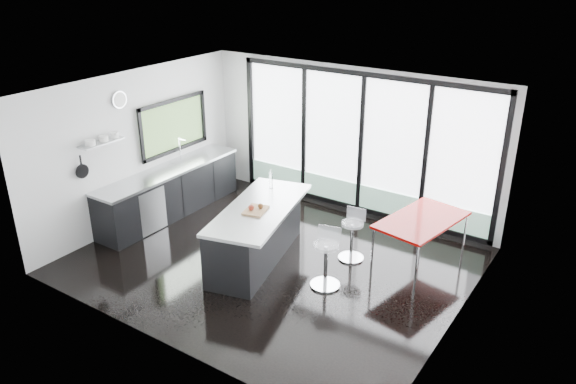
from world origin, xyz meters
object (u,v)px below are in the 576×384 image
Objects in this scene: bar_stool_near at (326,265)px; red_table at (420,242)px; island at (256,233)px; bar_stool_far at (352,241)px.

red_table is at bearing 42.82° from bar_stool_near.
bar_stool_near is (1.36, -0.07, -0.12)m from island.
red_table reaches higher than bar_stool_far.
bar_stool_far is at bearing 34.09° from island.
red_table is (0.93, 1.37, 0.05)m from bar_stool_near.
bar_stool_near is 1.08× the size of bar_stool_far.
island is 2.63m from red_table.
island is at bearing -150.43° from red_table.
island reaches higher than bar_stool_near.
red_table is at bearing 29.57° from island.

